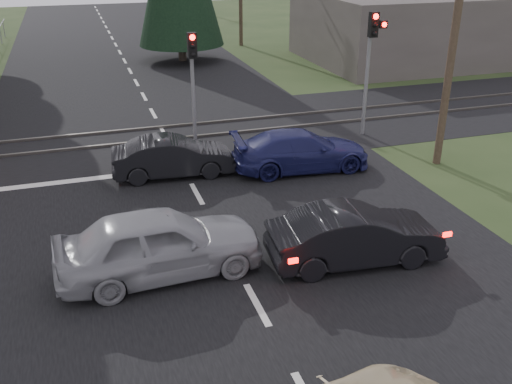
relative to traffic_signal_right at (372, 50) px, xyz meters
name	(u,v)px	position (x,y,z in m)	size (l,w,h in m)	color
ground	(257,305)	(-7.55, -9.47, -3.31)	(120.00, 120.00, 0.00)	#283B1B
road	(173,151)	(-7.55, 0.53, -3.31)	(14.00, 100.00, 0.01)	black
rail_corridor	(164,134)	(-7.55, 2.53, -3.31)	(120.00, 8.00, 0.01)	black
stop_line	(183,168)	(-7.55, -1.27, -3.30)	(13.00, 0.35, 0.00)	silver
rail_near	(168,139)	(-7.55, 1.73, -3.26)	(120.00, 0.12, 0.10)	#59544C
rail_far	(161,127)	(-7.55, 3.33, -3.26)	(120.00, 0.12, 0.10)	#59544C
traffic_signal_right	(372,50)	(0.00, 0.00, 0.00)	(0.68, 0.48, 4.70)	slate
traffic_signal_center	(193,69)	(-6.55, 1.20, -0.51)	(0.32, 0.48, 4.10)	slate
utility_pole_near	(456,23)	(0.95, -3.47, 1.41)	(1.80, 0.26, 9.00)	#4C3D2D
building_right	(423,26)	(10.45, 12.53, -1.31)	(14.00, 10.00, 4.00)	#59514C
dark_hatchback	(355,236)	(-4.76, -8.47, -2.62)	(1.46, 4.20, 1.38)	black
silver_car	(159,243)	(-9.29, -7.61, -2.51)	(1.90, 4.73, 1.61)	gray
blue_sedan	(301,151)	(-3.77, -2.56, -2.65)	(1.87, 4.60, 1.34)	navy
dark_car_far	(173,157)	(-7.94, -1.79, -2.67)	(1.37, 3.92, 1.29)	black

